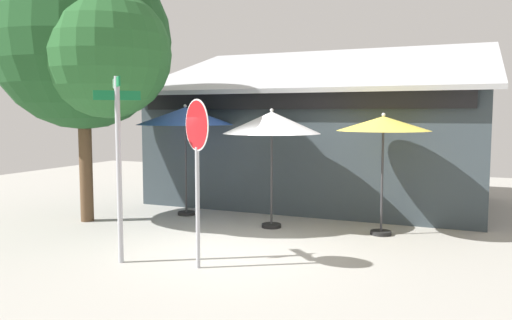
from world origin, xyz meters
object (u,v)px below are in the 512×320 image
Objects in this scene: shade_tree at (87,44)px; patio_umbrella_royal_blue_left at (185,117)px; patio_umbrella_mustard_right at (383,125)px; street_sign_post at (118,152)px; patio_umbrella_ivory_center at (272,123)px; stop_sign at (197,149)px.

patio_umbrella_royal_blue_left is at bearing 47.35° from shade_tree.
street_sign_post is at bearing -135.05° from patio_umbrella_mustard_right.
shade_tree reaches higher than patio_umbrella_ivory_center.
street_sign_post is at bearing -74.74° from patio_umbrella_royal_blue_left.
patio_umbrella_mustard_right is at bearing 55.76° from stop_sign.
patio_umbrella_ivory_center is 4.59m from shade_tree.
patio_umbrella_royal_blue_left is at bearing 105.26° from street_sign_post.
street_sign_post is 1.14× the size of stop_sign.
patio_umbrella_royal_blue_left is 2.55m from patio_umbrella_ivory_center.
stop_sign is at bearing -90.42° from patio_umbrella_ivory_center.
stop_sign is 3.31m from patio_umbrella_ivory_center.
stop_sign is 4.31m from patio_umbrella_mustard_right.
patio_umbrella_mustard_right is at bearing -2.62° from patio_umbrella_royal_blue_left.
shade_tree reaches higher than street_sign_post.
stop_sign is 1.09× the size of patio_umbrella_mustard_right.
street_sign_post is 1.14× the size of patio_umbrella_royal_blue_left.
street_sign_post is 1.41m from stop_sign.
patio_umbrella_mustard_right is 0.41× the size of shade_tree.
patio_umbrella_royal_blue_left is at bearing 177.38° from patio_umbrella_mustard_right.
patio_umbrella_ivory_center is at bearing -173.77° from patio_umbrella_mustard_right.
street_sign_post is at bearing -111.74° from patio_umbrella_ivory_center.
stop_sign is at bearing -56.69° from patio_umbrella_royal_blue_left.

